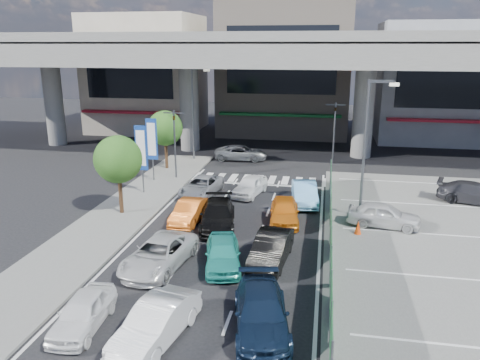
% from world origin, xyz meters
% --- Properties ---
extents(ground, '(120.00, 120.00, 0.00)m').
position_xyz_m(ground, '(0.00, 0.00, 0.00)').
color(ground, black).
rests_on(ground, ground).
extents(parking_lot, '(12.00, 28.00, 0.06)m').
position_xyz_m(parking_lot, '(11.00, 2.00, 0.03)').
color(parking_lot, '#5D5D5B').
rests_on(parking_lot, ground).
extents(sidewalk_left, '(4.00, 30.00, 0.12)m').
position_xyz_m(sidewalk_left, '(-7.00, 4.00, 0.06)').
color(sidewalk_left, '#5D5D5B').
rests_on(sidewalk_left, ground).
extents(fence_run, '(0.16, 22.00, 1.80)m').
position_xyz_m(fence_run, '(5.30, 1.00, 0.90)').
color(fence_run, '#1C522C').
rests_on(fence_run, ground).
extents(expressway, '(64.00, 14.00, 10.75)m').
position_xyz_m(expressway, '(0.00, 22.00, 8.76)').
color(expressway, slate).
rests_on(expressway, ground).
extents(building_west, '(12.00, 10.90, 13.00)m').
position_xyz_m(building_west, '(-16.00, 31.97, 6.49)').
color(building_west, '#AA9F89').
rests_on(building_west, ground).
extents(building_center, '(14.00, 10.90, 15.00)m').
position_xyz_m(building_center, '(0.00, 32.97, 7.49)').
color(building_center, gray).
rests_on(building_center, ground).
extents(building_east, '(12.00, 10.90, 12.00)m').
position_xyz_m(building_east, '(16.00, 31.97, 5.99)').
color(building_east, gray).
rests_on(building_east, ground).
extents(traffic_light_left, '(1.60, 1.24, 5.20)m').
position_xyz_m(traffic_light_left, '(-6.20, 12.00, 3.94)').
color(traffic_light_left, '#595B60').
rests_on(traffic_light_left, ground).
extents(traffic_light_right, '(1.60, 1.24, 5.20)m').
position_xyz_m(traffic_light_right, '(5.50, 19.00, 3.94)').
color(traffic_light_right, '#595B60').
rests_on(traffic_light_right, ground).
extents(street_lamp_right, '(1.65, 0.22, 8.00)m').
position_xyz_m(street_lamp_right, '(7.17, 6.00, 4.77)').
color(street_lamp_right, '#595B60').
rests_on(street_lamp_right, ground).
extents(street_lamp_left, '(1.65, 0.22, 8.00)m').
position_xyz_m(street_lamp_left, '(-6.33, 18.00, 4.77)').
color(street_lamp_left, '#595B60').
rests_on(street_lamp_left, ground).
extents(signboard_near, '(0.80, 0.14, 4.70)m').
position_xyz_m(signboard_near, '(-7.20, 7.99, 3.06)').
color(signboard_near, '#595B60').
rests_on(signboard_near, ground).
extents(signboard_far, '(0.80, 0.14, 4.70)m').
position_xyz_m(signboard_far, '(-7.60, 10.99, 3.06)').
color(signboard_far, '#595B60').
rests_on(signboard_far, ground).
extents(tree_near, '(2.80, 2.80, 4.80)m').
position_xyz_m(tree_near, '(-7.00, 4.00, 3.39)').
color(tree_near, '#382314').
rests_on(tree_near, ground).
extents(tree_far, '(2.80, 2.80, 4.80)m').
position_xyz_m(tree_far, '(-7.80, 14.50, 3.39)').
color(tree_far, '#382314').
rests_on(tree_far, ground).
extents(van_white_back_left, '(1.65, 3.66, 1.22)m').
position_xyz_m(van_white_back_left, '(-3.43, -7.21, 0.61)').
color(van_white_back_left, white).
rests_on(van_white_back_left, ground).
extents(hatch_white_back_mid, '(2.25, 4.39, 1.38)m').
position_xyz_m(hatch_white_back_mid, '(-0.57, -7.47, 0.69)').
color(hatch_white_back_mid, white).
rests_on(hatch_white_back_mid, ground).
extents(minivan_navy_back, '(2.76, 4.92, 1.35)m').
position_xyz_m(minivan_navy_back, '(2.87, -6.15, 0.67)').
color(minivan_navy_back, black).
rests_on(minivan_navy_back, ground).
extents(sedan_white_mid_left, '(2.78, 4.99, 1.32)m').
position_xyz_m(sedan_white_mid_left, '(-2.38, -2.23, 0.66)').
color(sedan_white_mid_left, silver).
rests_on(sedan_white_mid_left, ground).
extents(taxi_teal_mid, '(2.41, 4.16, 1.33)m').
position_xyz_m(taxi_teal_mid, '(0.46, -1.60, 0.67)').
color(taxi_teal_mid, teal).
rests_on(taxi_teal_mid, ground).
extents(hatch_black_mid_right, '(1.85, 4.31, 1.38)m').
position_xyz_m(hatch_black_mid_right, '(2.58, -0.75, 0.69)').
color(hatch_black_mid_right, black).
rests_on(hatch_black_mid_right, ground).
extents(taxi_orange_left, '(1.47, 3.84, 1.25)m').
position_xyz_m(taxi_orange_left, '(-2.66, 3.56, 0.63)').
color(taxi_orange_left, '#D4601B').
rests_on(taxi_orange_left, ground).
extents(sedan_black_mid, '(2.75, 4.94, 1.35)m').
position_xyz_m(sedan_black_mid, '(-0.88, 3.11, 0.68)').
color(sedan_black_mid, black).
rests_on(sedan_black_mid, ground).
extents(taxi_orange_right, '(1.98, 4.14, 1.37)m').
position_xyz_m(taxi_orange_right, '(2.72, 4.42, 0.68)').
color(taxi_orange_right, orange).
rests_on(taxi_orange_right, ground).
extents(wagon_silver_front_left, '(2.52, 4.60, 1.22)m').
position_xyz_m(wagon_silver_front_left, '(-3.27, 8.49, 0.61)').
color(wagon_silver_front_left, '#9B9DA2').
rests_on(wagon_silver_front_left, ground).
extents(sedan_white_front_mid, '(2.31, 4.00, 1.28)m').
position_xyz_m(sedan_white_front_mid, '(-0.06, 9.11, 0.64)').
color(sedan_white_front_mid, white).
rests_on(sedan_white_front_mid, ground).
extents(kei_truck_front_right, '(2.00, 4.35, 1.38)m').
position_xyz_m(kei_truck_front_right, '(3.67, 8.01, 0.69)').
color(kei_truck_front_right, '#6DB3EE').
rests_on(kei_truck_front_right, ground).
extents(crossing_wagon_silver, '(4.72, 2.44, 1.27)m').
position_xyz_m(crossing_wagon_silver, '(-2.43, 18.81, 0.64)').
color(crossing_wagon_silver, '#96989D').
rests_on(crossing_wagon_silver, ground).
extents(parked_sedan_white, '(4.16, 2.17, 1.35)m').
position_xyz_m(parked_sedan_white, '(8.21, 4.69, 0.73)').
color(parked_sedan_white, silver).
rests_on(parked_sedan_white, parking_lot).
extents(parked_sedan_dgrey, '(4.92, 3.17, 1.33)m').
position_xyz_m(parked_sedan_dgrey, '(14.36, 9.88, 0.72)').
color(parked_sedan_dgrey, '#333338').
rests_on(parked_sedan_dgrey, parking_lot).
extents(traffic_cone, '(0.50, 0.50, 0.73)m').
position_xyz_m(traffic_cone, '(6.76, 3.35, 0.42)').
color(traffic_cone, '#E9430C').
rests_on(traffic_cone, parking_lot).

